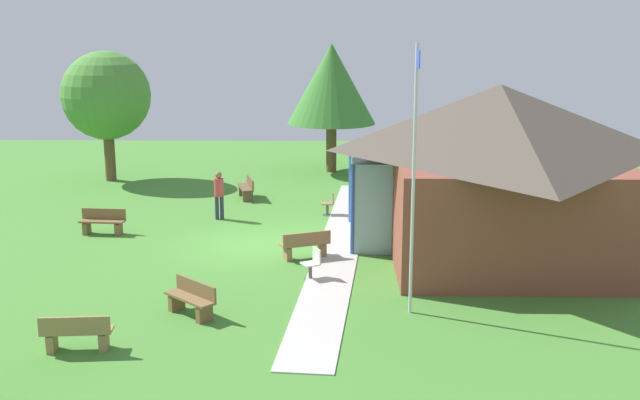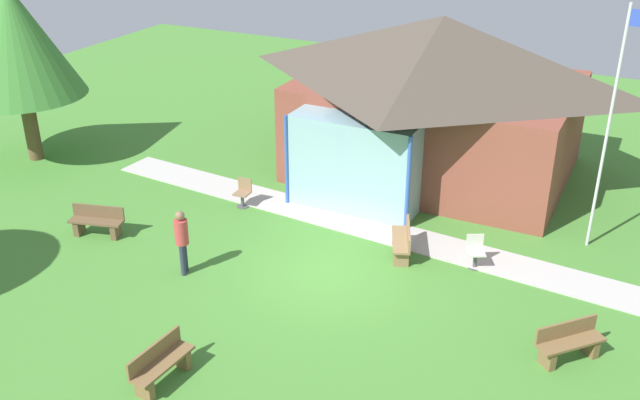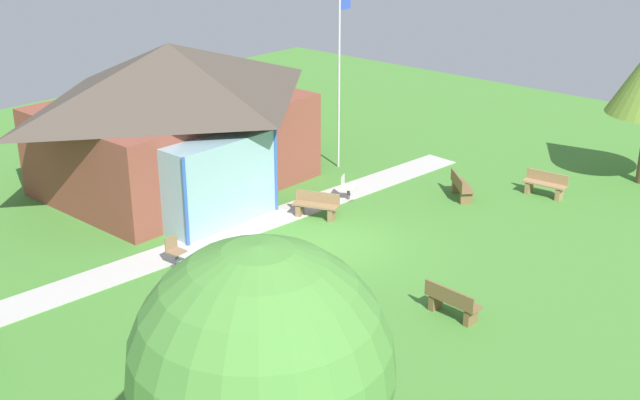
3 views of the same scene
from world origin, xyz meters
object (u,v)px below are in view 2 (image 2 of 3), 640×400
(patio_chair_west, at_px, (243,193))
(tree_west_hedge, at_px, (15,40))
(flagpole, at_px, (611,122))
(bench_mid_right, at_px, (569,343))
(bench_rear_near_path, at_px, (403,241))
(pavilion, at_px, (436,94))
(patio_chair_lawn_spare, at_px, (475,252))
(bench_mid_left, at_px, (97,222))
(bench_front_center, at_px, (161,365))
(visitor_strolling_lawn, at_px, (182,237))

(patio_chair_west, xyz_separation_m, tree_west_hedge, (-8.43, 0.01, 3.70))
(flagpole, bearing_deg, bench_mid_right, -87.05)
(bench_rear_near_path, bearing_deg, bench_mid_right, -140.99)
(flagpole, relative_size, bench_mid_right, 4.61)
(tree_west_hedge, bearing_deg, pavilion, 21.52)
(bench_mid_right, relative_size, patio_chair_lawn_spare, 1.63)
(bench_mid_left, height_order, bench_front_center, same)
(bench_mid_right, bearing_deg, bench_rear_near_path, -76.38)
(patio_chair_lawn_spare, bearing_deg, visitor_strolling_lawn, 0.59)
(bench_front_center, height_order, visitor_strolling_lawn, visitor_strolling_lawn)
(visitor_strolling_lawn, bearing_deg, bench_front_center, -170.93)
(bench_rear_near_path, bearing_deg, bench_mid_left, 86.56)
(bench_rear_near_path, xyz_separation_m, bench_front_center, (-2.57, -6.88, 0.00))
(bench_mid_right, relative_size, patio_chair_west, 1.63)
(flagpole, bearing_deg, bench_rear_near_path, -147.87)
(flagpole, bearing_deg, bench_mid_left, -156.26)
(bench_rear_near_path, bearing_deg, pavilion, -11.05)
(tree_west_hedge, bearing_deg, visitor_strolling_lawn, -23.40)
(patio_chair_lawn_spare, bearing_deg, bench_mid_right, 106.16)
(patio_chair_west, bearing_deg, flagpole, -171.33)
(patio_chair_west, bearing_deg, visitor_strolling_lawn, 96.38)
(bench_front_center, relative_size, visitor_strolling_lawn, 0.88)
(patio_chair_lawn_spare, bearing_deg, flagpole, -163.40)
(bench_mid_right, relative_size, bench_front_center, 0.92)
(bench_front_center, bearing_deg, pavilion, 177.46)
(bench_mid_right, relative_size, bench_mid_left, 0.90)
(patio_chair_west, bearing_deg, bench_rear_near_path, 169.49)
(flagpole, distance_m, bench_mid_left, 13.81)
(pavilion, relative_size, tree_west_hedge, 1.57)
(pavilion, xyz_separation_m, patio_chair_lawn_spare, (2.96, -5.37, -2.25))
(patio_chair_lawn_spare, height_order, tree_west_hedge, tree_west_hedge)
(patio_chair_west, relative_size, visitor_strolling_lawn, 0.49)
(pavilion, bearing_deg, bench_mid_right, -55.11)
(bench_front_center, distance_m, visitor_strolling_lawn, 4.19)
(bench_rear_near_path, xyz_separation_m, patio_chair_west, (-5.30, 0.65, 0.01))
(patio_chair_west, bearing_deg, bench_front_center, 106.44)
(bench_front_center, distance_m, patio_chair_lawn_spare, 8.42)
(bench_mid_right, xyz_separation_m, bench_front_center, (-7.19, -4.33, 0.00))
(patio_chair_lawn_spare, relative_size, patio_chair_west, 1.00)
(bench_front_center, xyz_separation_m, patio_chair_west, (-2.73, 7.54, 0.01))
(pavilion, height_order, bench_rear_near_path, pavilion)
(flagpole, bearing_deg, visitor_strolling_lawn, -146.16)
(bench_front_center, xyz_separation_m, visitor_strolling_lawn, (-2.05, 3.60, 0.62))
(bench_rear_near_path, height_order, visitor_strolling_lawn, visitor_strolling_lawn)
(bench_front_center, relative_size, patio_chair_lawn_spare, 1.78)
(bench_front_center, bearing_deg, patio_chair_west, -155.92)
(bench_front_center, distance_m, patio_chair_west, 8.02)
(bench_mid_right, distance_m, bench_front_center, 8.39)
(pavilion, distance_m, bench_rear_near_path, 6.18)
(bench_mid_right, relative_size, visitor_strolling_lawn, 0.81)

